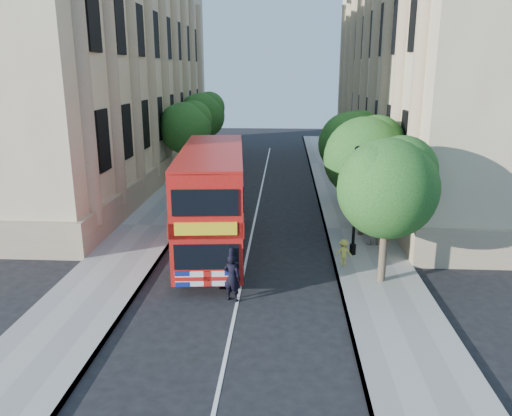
% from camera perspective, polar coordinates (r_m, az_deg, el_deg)
% --- Properties ---
extents(ground, '(120.00, 120.00, 0.00)m').
position_cam_1_polar(ground, '(18.59, -2.42, -11.87)').
color(ground, black).
rests_on(ground, ground).
extents(pavement_right, '(3.50, 80.00, 0.12)m').
position_cam_1_polar(pavement_right, '(28.04, 11.45, -2.44)').
color(pavement_right, gray).
rests_on(pavement_right, ground).
extents(pavement_left, '(3.50, 80.00, 0.12)m').
position_cam_1_polar(pavement_left, '(28.74, -11.89, -2.02)').
color(pavement_left, gray).
rests_on(pavement_left, ground).
extents(building_right, '(12.00, 38.00, 18.00)m').
position_cam_1_polar(building_right, '(42.19, 20.74, 15.14)').
color(building_right, tan).
rests_on(building_right, ground).
extents(building_left, '(12.00, 38.00, 18.00)m').
position_cam_1_polar(building_left, '(43.31, -18.32, 15.34)').
color(building_left, tan).
rests_on(building_left, ground).
extents(tree_right_near, '(4.00, 4.00, 6.08)m').
position_cam_1_polar(tree_right_near, '(20.34, 14.95, 2.78)').
color(tree_right_near, '#473828').
rests_on(tree_right_near, ground).
extents(tree_right_mid, '(4.20, 4.20, 6.37)m').
position_cam_1_polar(tree_right_mid, '(26.11, 12.45, 6.10)').
color(tree_right_mid, '#473828').
rests_on(tree_right_mid, ground).
extents(tree_right_far, '(4.00, 4.00, 6.15)m').
position_cam_1_polar(tree_right_far, '(32.01, 10.81, 7.62)').
color(tree_right_far, '#473828').
rests_on(tree_right_far, ground).
extents(tree_left_far, '(4.00, 4.00, 6.30)m').
position_cam_1_polar(tree_left_far, '(39.43, -8.00, 9.37)').
color(tree_left_far, '#473828').
rests_on(tree_left_far, ground).
extents(tree_left_back, '(4.20, 4.20, 6.65)m').
position_cam_1_polar(tree_left_back, '(47.25, -6.11, 10.73)').
color(tree_left_back, '#473828').
rests_on(tree_left_back, ground).
extents(lamp_post, '(0.32, 0.32, 5.16)m').
position_cam_1_polar(lamp_post, '(23.45, 11.26, 0.28)').
color(lamp_post, black).
rests_on(lamp_post, pavement_right).
extents(double_decker_bus, '(3.76, 10.83, 4.91)m').
position_cam_1_polar(double_decker_bus, '(23.78, -4.96, 1.24)').
color(double_decker_bus, '#AA100B').
rests_on(double_decker_bus, ground).
extents(box_van, '(2.29, 5.45, 3.10)m').
position_cam_1_polar(box_van, '(31.34, -5.23, 2.46)').
color(box_van, black).
rests_on(box_van, ground).
extents(police_constable, '(0.81, 0.68, 1.89)m').
position_cam_1_polar(police_constable, '(19.10, -2.74, -7.96)').
color(police_constable, black).
rests_on(police_constable, ground).
extents(woman_pedestrian, '(0.98, 0.85, 1.74)m').
position_cam_1_polar(woman_pedestrian, '(25.47, 13.01, -2.17)').
color(woman_pedestrian, beige).
rests_on(woman_pedestrian, pavement_right).
extents(child_a, '(0.70, 0.43, 1.11)m').
position_cam_1_polar(child_a, '(24.41, 14.46, -3.82)').
color(child_a, '#C57A22').
rests_on(child_a, pavement_right).
extents(child_b, '(0.80, 0.49, 1.21)m').
position_cam_1_polar(child_b, '(22.57, 9.97, -5.02)').
color(child_b, '#D6CC49').
rests_on(child_b, pavement_right).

